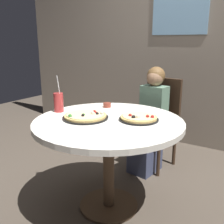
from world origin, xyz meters
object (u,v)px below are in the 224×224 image
chair_wooden (158,117)px  diner_child (149,126)px  pizza_veggie (86,116)px  soda_cup (59,102)px  pizza_cheese (139,118)px  dining_table (109,133)px  sauce_bowl (107,105)px

chair_wooden → diner_child: (-0.02, -0.18, -0.05)m
chair_wooden → pizza_veggie: bearing=-100.1°
chair_wooden → soda_cup: (-0.50, -0.99, 0.30)m
chair_wooden → pizza_cheese: (0.18, -0.85, 0.24)m
diner_child → soda_cup: size_ratio=3.52×
dining_table → pizza_veggie: bearing=-160.2°
dining_table → pizza_cheese: bearing=30.9°
dining_table → soda_cup: 0.52m
diner_child → sauce_bowl: bearing=-115.0°
pizza_veggie → chair_wooden: bearing=79.9°
pizza_cheese → soda_cup: 0.70m
chair_wooden → diner_child: diner_child is taller
diner_child → soda_cup: bearing=-120.3°
pizza_veggie → soda_cup: size_ratio=1.15×
pizza_veggie → pizza_cheese: same height
chair_wooden → sauce_bowl: bearing=-110.2°
dining_table → sauce_bowl: sauce_bowl is taller
dining_table → soda_cup: (-0.48, -0.03, 0.19)m
sauce_bowl → pizza_veggie: bearing=-81.9°
diner_child → dining_table: bearing=-89.3°
pizza_cheese → sauce_bowl: size_ratio=4.29×
pizza_veggie → diner_child: bearing=79.2°
sauce_bowl → dining_table: bearing=-54.9°
soda_cup → sauce_bowl: bearing=53.4°
pizza_veggie → soda_cup: bearing=173.5°
diner_child → pizza_veggie: 0.91m
soda_cup → pizza_cheese: bearing=11.9°
pizza_cheese → soda_cup: (-0.68, -0.14, 0.06)m
sauce_bowl → diner_child: bearing=65.0°
pizza_cheese → diner_child: bearing=107.1°
dining_table → soda_cup: size_ratio=3.70×
pizza_cheese → pizza_veggie: bearing=-154.0°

